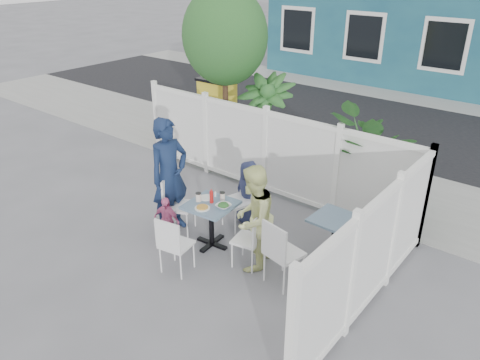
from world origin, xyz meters
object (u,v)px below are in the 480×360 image
Objects in this scene: man at (170,176)px; toddler at (167,220)px; boy at (249,193)px; utility_cabinet at (217,110)px; chair_right at (252,236)px; chair_near at (173,242)px; chair_left at (175,200)px; chair_back at (242,195)px; main_table at (211,213)px; woman at (253,219)px; spare_table at (335,227)px.

man is 2.42× the size of toddler.
toddler is at bearing 67.59° from boy.
man is at bearing -61.29° from utility_cabinet.
utility_cabinet is 5.23m from chair_right.
utility_cabinet is 1.29× the size of boy.
man is (-0.90, 0.83, 0.43)m from chair_near.
chair_left is 1.08m from chair_back.
boy reaches higher than chair_back.
main_table is 0.92m from man.
chair_near reaches higher than main_table.
man is at bearing -178.22° from main_table.
boy is at bearing -43.79° from utility_cabinet.
chair_left is 0.97× the size of chair_back.
man is at bearing 50.41° from boy.
chair_left is at bearing 124.03° from chair_near.
utility_cabinet reaches higher than toddler.
chair_left is at bearing -104.07° from woman.
chair_back is at bearing 50.66° from toddler.
chair_near is at bearing -56.52° from woman.
chair_near is at bearing -85.88° from main_table.
chair_right is 1.22m from boy.
chair_near is 1.30m from man.
chair_left is (2.24, -3.60, -0.17)m from utility_cabinet.
chair_near is 1.74m from boy.
chair_left is 0.85× the size of boy.
boy reaches higher than toddler.
main_table is at bearing 75.78° from chair_right.
chair_back is (2.98, -2.81, -0.15)m from utility_cabinet.
main_table is 1.83m from spare_table.
chair_left is 1.55m from chair_right.
boy is at bearing 115.97° from chair_left.
chair_left is at bearing 78.82° from chair_right.
chair_back is 1.11× the size of chair_near.
chair_near reaches higher than toddler.
spare_table is 0.77× the size of chair_right.
chair_back is 0.88× the size of boy.
main_table is 0.67× the size of boy.
utility_cabinet is 1.94× the size of main_table.
spare_table is 2.64m from man.
chair_right is at bearing -45.71° from utility_cabinet.
toddler reaches higher than main_table.
boy is at bearing -83.44° from chair_back.
chair_right is at bearing -84.72° from man.
utility_cabinet is at bearing 36.81° from man.
utility_cabinet is 4.24m from chair_left.
chair_near is (-0.75, -0.81, 0.01)m from chair_right.
utility_cabinet is 4.61m from toddler.
toddler is at bearing 133.05° from chair_near.
chair_left is 1.20m from boy.
utility_cabinet is at bearing -37.80° from boy.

